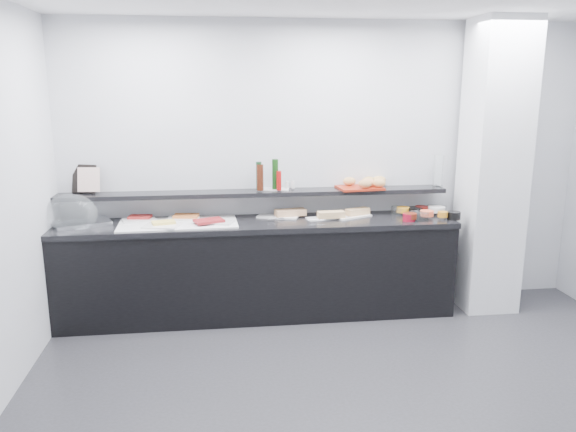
{
  "coord_description": "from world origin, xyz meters",
  "views": [
    {
      "loc": [
        -1.04,
        -3.26,
        2.1
      ],
      "look_at": [
        -0.45,
        1.45,
        1.0
      ],
      "focal_mm": 35.0,
      "sensor_mm": 36.0,
      "label": 1
    }
  ],
  "objects": [
    {
      "name": "counter_top",
      "position": [
        -0.7,
        1.7,
        0.88
      ],
      "size": [
        3.62,
        0.62,
        0.05
      ],
      "primitive_type": "cube",
      "color": "black",
      "rests_on": "buffet_cabinet"
    },
    {
      "name": "bread_roll_n",
      "position": [
        0.4,
        1.95,
        1.21
      ],
      "size": [
        0.15,
        0.11,
        0.08
      ],
      "primitive_type": "ellipsoid",
      "rotation": [
        0.0,
        0.0,
        0.15
      ],
      "color": "#AF7543",
      "rests_on": "bread_tray"
    },
    {
      "name": "tongs_right",
      "position": [
        0.2,
        1.72,
        0.92
      ],
      "size": [
        0.14,
        0.09,
        0.01
      ],
      "primitive_type": "cylinder",
      "rotation": [
        0.0,
        1.57,
        0.54
      ],
      "color": "silver",
      "rests_on": "sandwich_plate_right"
    },
    {
      "name": "condiment_tray",
      "position": [
        -0.5,
        1.91,
        1.16
      ],
      "size": [
        0.26,
        0.19,
        0.01
      ],
      "primitive_type": "cube",
      "rotation": [
        0.0,
        0.0,
        -0.18
      ],
      "color": "white",
      "rests_on": "wall_shelf"
    },
    {
      "name": "food_cheese",
      "position": [
        -1.53,
        1.59,
        0.94
      ],
      "size": [
        0.22,
        0.17,
        0.02
      ],
      "primitive_type": "cube",
      "rotation": [
        0.0,
        0.0,
        0.25
      ],
      "color": "#F5D85F",
      "rests_on": "platter_cheese"
    },
    {
      "name": "sandwich_plate_right",
      "position": [
        0.2,
        1.76,
        0.91
      ],
      "size": [
        0.38,
        0.28,
        0.01
      ],
      "primitive_type": "cube",
      "rotation": [
        0.0,
        0.0,
        0.43
      ],
      "color": "white",
      "rests_on": "counter_top"
    },
    {
      "name": "ground",
      "position": [
        0.0,
        0.0,
        0.0
      ],
      "size": [
        5.0,
        5.0,
        0.0
      ],
      "primitive_type": "plane",
      "color": "#2D2D30",
      "rests_on": "ground"
    },
    {
      "name": "fill_black_jam",
      "position": [
        0.9,
        1.83,
        0.95
      ],
      "size": [
        0.14,
        0.14,
        0.05
      ],
      "primitive_type": "cylinder",
      "rotation": [
        0.0,
        0.0,
        -0.05
      ],
      "color": "#570F0C",
      "rests_on": "bowl_black_jam"
    },
    {
      "name": "bottle_green_b",
      "position": [
        -0.52,
        1.89,
        1.3
      ],
      "size": [
        0.07,
        0.07,
        0.28
      ],
      "primitive_type": "cylinder",
      "rotation": [
        0.0,
        0.0,
        -0.22
      ],
      "color": "#11390F",
      "rests_on": "condiment_tray"
    },
    {
      "name": "wall_shelf",
      "position": [
        -0.7,
        1.88,
        1.13
      ],
      "size": [
        3.6,
        0.25,
        0.04
      ],
      "primitive_type": "cube",
      "color": "black",
      "rests_on": "back_wall"
    },
    {
      "name": "sandwich_plate_left",
      "position": [
        -0.5,
        1.84,
        0.91
      ],
      "size": [
        0.41,
        0.28,
        0.01
      ],
      "primitive_type": "cube",
      "rotation": [
        0.0,
        0.0,
        -0.33
      ],
      "color": "white",
      "rests_on": "counter_top"
    },
    {
      "name": "fill_glass_salmon",
      "position": [
        0.88,
        1.63,
        0.95
      ],
      "size": [
        0.15,
        0.15,
        0.05
      ],
      "primitive_type": "cylinder",
      "rotation": [
        0.0,
        0.0,
        0.26
      ],
      "color": "#FC643D",
      "rests_on": "bowl_glass_salmon"
    },
    {
      "name": "bottle_brown",
      "position": [
        -0.66,
        1.84,
        1.28
      ],
      "size": [
        0.07,
        0.07,
        0.24
      ],
      "primitive_type": "cylinder",
      "rotation": [
        0.0,
        0.0,
        -0.05
      ],
      "color": "#3E180B",
      "rests_on": "condiment_tray"
    },
    {
      "name": "sandwich_food_left",
      "position": [
        -0.38,
        1.83,
        0.94
      ],
      "size": [
        0.3,
        0.16,
        0.06
      ],
      "primitive_type": "cube",
      "rotation": [
        0.0,
        0.0,
        0.18
      ],
      "color": "tan",
      "rests_on": "sandwich_plate_left"
    },
    {
      "name": "bread_tray",
      "position": [
        0.29,
        1.86,
        1.16
      ],
      "size": [
        0.44,
        0.33,
        0.02
      ],
      "primitive_type": "cube",
      "rotation": [
        0.0,
        0.0,
        0.12
      ],
      "color": "maroon",
      "rests_on": "wall_shelf"
    },
    {
      "name": "bread_roll_ne",
      "position": [
        0.5,
        1.96,
        1.21
      ],
      "size": [
        0.17,
        0.13,
        0.08
      ],
      "primitive_type": "ellipsoid",
      "rotation": [
        0.0,
        0.0,
        0.27
      ],
      "color": "tan",
      "rests_on": "bread_tray"
    },
    {
      "name": "bowl_glass_fruit",
      "position": [
        0.68,
        1.83,
        0.94
      ],
      "size": [
        0.17,
        0.17,
        0.07
      ],
      "primitive_type": "cylinder",
      "rotation": [
        0.0,
        0.0,
        0.17
      ],
      "color": "white",
      "rests_on": "counter_top"
    },
    {
      "name": "shaker_pepper",
      "position": [
        -0.35,
        1.9,
        1.2
      ],
      "size": [
        0.04,
        0.04,
        0.07
      ],
      "primitive_type": "cylinder",
      "rotation": [
        0.0,
        0.0,
        -0.26
      ],
      "color": "silver",
      "rests_on": "condiment_tray"
    },
    {
      "name": "print_art",
      "position": [
        -2.2,
        1.92,
        1.28
      ],
      "size": [
        0.21,
        0.08,
        0.22
      ],
      "primitive_type": "cube",
      "rotation": [
        -0.21,
        0.0,
        -0.14
      ],
      "color": "beige",
      "rests_on": "framed_print"
    },
    {
      "name": "cloche_base",
      "position": [
        -2.24,
        1.74,
        0.92
      ],
      "size": [
        0.54,
        0.46,
        0.04
      ],
      "primitive_type": "cube",
      "rotation": [
        0.0,
        0.0,
        0.4
      ],
      "color": "silver",
      "rests_on": "counter_top"
    },
    {
      "name": "fill_black_fruit",
      "position": [
        1.0,
        1.57,
        0.95
      ],
      "size": [
        0.12,
        0.12,
        0.05
      ],
      "primitive_type": "cylinder",
      "rotation": [
        0.0,
        0.0,
        0.38
      ],
      "color": "orange",
      "rests_on": "bowl_black_fruit"
    },
    {
      "name": "back_wall",
      "position": [
        0.0,
        2.0,
        1.35
      ],
      "size": [
        5.0,
        0.02,
        2.7
      ],
      "primitive_type": "cube",
      "color": "silver",
      "rests_on": "ground"
    },
    {
      "name": "bread_roll_midw",
      "position": [
        0.36,
        1.84,
        1.21
      ],
      "size": [
        0.13,
        0.09,
        0.08
      ],
      "primitive_type": "ellipsoid",
      "rotation": [
        0.0,
        0.0,
        0.02
      ],
      "color": "#D88A52",
      "rests_on": "bread_tray"
    },
    {
      "name": "fill_glass_fruit",
      "position": [
        0.71,
        1.81,
        0.95
      ],
      "size": [
        0.15,
        0.15,
        0.05
      ],
      "primitive_type": "cylinder",
      "rotation": [
        0.0,
        0.0,
        -0.31
      ],
      "color": "orange",
      "rests_on": "bowl_glass_fruit"
    },
    {
      "name": "sandwich_food_right",
      "position": [
        0.26,
        1.79,
        0.94
      ],
      "size": [
        0.25,
        0.18,
        0.06
      ],
      "primitive_type": "cube",
      "rotation": [
        0.0,
        0.0,
        0.43
      ],
      "color": "#E2B176",
      "rests_on": "sandwich_plate_right"
    },
    {
      "name": "platter_cheese",
      "position": [
        -1.54,
        1.54,
        0.92
      ],
      "size": [
        0.34,
        0.27,
        0.01
      ],
      "primitive_type": "cube",
      "rotation": [
        0.0,
        0.0,
        -0.28
      ],
      "color": "white",
      "rests_on": "linen_runner"
    },
    {
      "name": "platter_meat_b",
      "position": [
        -1.05,
        1.62,
        0.92
      ],
      "size": [
        0.31,
        0.26,
        0.01
      ],
      "primitive_type": "cube",
      "rotation": [
        0.0,
        0.0,
        -0.37
      ],
      "color": "silver",
      "rests_on": "linen_runner"
    },
    {
      "name": "fill_red_jam",
      "position": [
        0.69,
        1.54,
        0.95
      ],
      "size": [
        0.13,
        0.13,
        0.05
      ],
      "primitive_type": "cylinder",
      "rotation": [
        0.0,
        0.0,
        0.16
      ],
      "color": "#5A1A0C",
      "rests_on": "bowl_red_jam"
    },
    {
      "name": "food_meat_a",
      "position": [
        -1.76,
        1.84,
        0.94
      ],
      "size": [
        0.21,
        0.15,
        0.02
      ],
      "primitive_type": "cube",
      "rotation": [
        0.0,
        0.0,
        -0.13
      ],
      "color": "maroon",
      "rests_on": "platter_meat_a"
    },
    {
      "name": "sandwich_plate_mid",
      "position": [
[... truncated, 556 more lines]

